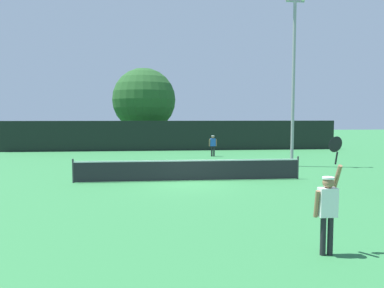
{
  "coord_description": "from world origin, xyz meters",
  "views": [
    {
      "loc": [
        -1.49,
        -16.55,
        2.96
      ],
      "look_at": [
        0.63,
        4.94,
        1.31
      ],
      "focal_mm": 34.32,
      "sensor_mm": 36.0,
      "label": 1
    }
  ],
  "objects_px": {
    "player_receiving": "(213,144)",
    "parked_car_mid": "(228,137)",
    "tennis_ball": "(225,169)",
    "light_pole": "(294,73)",
    "large_tree": "(144,100)",
    "parked_car_far": "(258,136)",
    "parked_car_near": "(142,138)",
    "player_serving": "(328,203)"
  },
  "relations": [
    {
      "from": "tennis_ball",
      "to": "parked_car_mid",
      "type": "height_order",
      "value": "parked_car_mid"
    },
    {
      "from": "large_tree",
      "to": "tennis_ball",
      "type": "bearing_deg",
      "value": -72.94
    },
    {
      "from": "player_serving",
      "to": "player_receiving",
      "type": "height_order",
      "value": "player_serving"
    },
    {
      "from": "player_receiving",
      "to": "tennis_ball",
      "type": "height_order",
      "value": "player_receiving"
    },
    {
      "from": "player_receiving",
      "to": "large_tree",
      "type": "relative_size",
      "value": 0.2
    },
    {
      "from": "player_receiving",
      "to": "parked_car_far",
      "type": "height_order",
      "value": "parked_car_far"
    },
    {
      "from": "parked_car_near",
      "to": "large_tree",
      "type": "bearing_deg",
      "value": -76.87
    },
    {
      "from": "large_tree",
      "to": "light_pole",
      "type": "bearing_deg",
      "value": -59.13
    },
    {
      "from": "light_pole",
      "to": "large_tree",
      "type": "xyz_separation_m",
      "value": [
        -9.11,
        15.25,
        -0.95
      ]
    },
    {
      "from": "player_serving",
      "to": "player_receiving",
      "type": "distance_m",
      "value": 19.24
    },
    {
      "from": "large_tree",
      "to": "parked_car_far",
      "type": "xyz_separation_m",
      "value": [
        12.56,
        3.99,
        -3.76
      ]
    },
    {
      "from": "player_receiving",
      "to": "parked_car_near",
      "type": "relative_size",
      "value": 0.36
    },
    {
      "from": "parked_car_mid",
      "to": "parked_car_far",
      "type": "xyz_separation_m",
      "value": [
        3.84,
        1.87,
        0.0
      ]
    },
    {
      "from": "light_pole",
      "to": "parked_car_mid",
      "type": "height_order",
      "value": "light_pole"
    },
    {
      "from": "player_serving",
      "to": "player_receiving",
      "type": "relative_size",
      "value": 1.65
    },
    {
      "from": "large_tree",
      "to": "parked_car_near",
      "type": "height_order",
      "value": "large_tree"
    },
    {
      "from": "player_receiving",
      "to": "large_tree",
      "type": "height_order",
      "value": "large_tree"
    },
    {
      "from": "player_serving",
      "to": "light_pole",
      "type": "bearing_deg",
      "value": 72.07
    },
    {
      "from": "tennis_ball",
      "to": "parked_car_far",
      "type": "distance_m",
      "value": 21.51
    },
    {
      "from": "parked_car_near",
      "to": "parked_car_far",
      "type": "height_order",
      "value": "same"
    },
    {
      "from": "player_serving",
      "to": "parked_car_near",
      "type": "xyz_separation_m",
      "value": [
        -4.97,
        29.76,
        -0.34
      ]
    },
    {
      "from": "player_receiving",
      "to": "parked_car_mid",
      "type": "height_order",
      "value": "parked_car_mid"
    },
    {
      "from": "parked_car_near",
      "to": "parked_car_mid",
      "type": "xyz_separation_m",
      "value": [
        8.95,
        1.12,
        0.0
      ]
    },
    {
      "from": "large_tree",
      "to": "parked_car_mid",
      "type": "height_order",
      "value": "large_tree"
    },
    {
      "from": "player_serving",
      "to": "tennis_ball",
      "type": "distance_m",
      "value": 12.7
    },
    {
      "from": "tennis_ball",
      "to": "parked_car_mid",
      "type": "distance_m",
      "value": 18.63
    },
    {
      "from": "player_receiving",
      "to": "light_pole",
      "type": "bearing_deg",
      "value": 123.85
    },
    {
      "from": "light_pole",
      "to": "large_tree",
      "type": "height_order",
      "value": "light_pole"
    },
    {
      "from": "tennis_ball",
      "to": "parked_car_near",
      "type": "xyz_separation_m",
      "value": [
        -5.18,
        17.11,
        0.74
      ]
    },
    {
      "from": "parked_car_near",
      "to": "player_receiving",
      "type": "bearing_deg",
      "value": -62.54
    },
    {
      "from": "parked_car_near",
      "to": "tennis_ball",
      "type": "bearing_deg",
      "value": -73.36
    },
    {
      "from": "parked_car_mid",
      "to": "parked_car_far",
      "type": "bearing_deg",
      "value": 26.54
    },
    {
      "from": "player_receiving",
      "to": "parked_car_near",
      "type": "height_order",
      "value": "parked_car_near"
    },
    {
      "from": "tennis_ball",
      "to": "light_pole",
      "type": "xyz_separation_m",
      "value": [
        4.17,
        0.87,
        5.45
      ]
    },
    {
      "from": "light_pole",
      "to": "player_serving",
      "type": "bearing_deg",
      "value": -107.93
    },
    {
      "from": "player_serving",
      "to": "light_pole",
      "type": "xyz_separation_m",
      "value": [
        4.38,
        13.52,
        4.37
      ]
    },
    {
      "from": "tennis_ball",
      "to": "parked_car_far",
      "type": "bearing_deg",
      "value": 69.26
    },
    {
      "from": "parked_car_mid",
      "to": "parked_car_far",
      "type": "relative_size",
      "value": 0.96
    },
    {
      "from": "player_receiving",
      "to": "parked_car_far",
      "type": "relative_size",
      "value": 0.35
    },
    {
      "from": "player_serving",
      "to": "large_tree",
      "type": "relative_size",
      "value": 0.33
    },
    {
      "from": "player_serving",
      "to": "tennis_ball",
      "type": "height_order",
      "value": "player_serving"
    },
    {
      "from": "tennis_ball",
      "to": "parked_car_far",
      "type": "xyz_separation_m",
      "value": [
        7.61,
        20.1,
        0.74
      ]
    }
  ]
}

